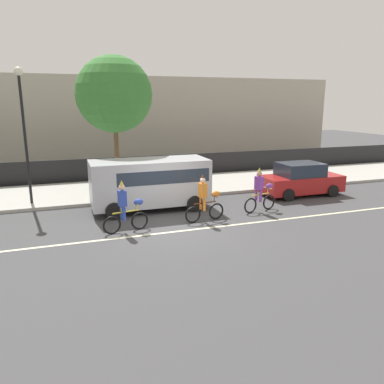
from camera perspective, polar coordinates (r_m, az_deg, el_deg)
ground_plane at (r=14.14m, az=-2.69°, el=-5.37°), size 80.00×80.00×0.00m
road_centre_line at (r=13.68m, az=-2.09°, el=-6.00°), size 36.00×0.14×0.01m
sidewalk_curb at (r=20.21m, az=-7.93°, el=0.53°), size 60.00×5.00×0.15m
fence_line at (r=22.88m, az=-9.42°, el=3.60°), size 40.00×0.08×1.40m
building_backdrop at (r=31.66m, az=-6.34°, el=10.94°), size 28.00×8.00×6.37m
parade_cyclist_cobalt at (r=13.60m, az=-10.06°, el=-2.62°), size 1.70×0.54×1.92m
parade_cyclist_orange at (r=14.60m, az=2.02°, el=-1.30°), size 1.71×0.52×1.92m
parade_cyclist_purple at (r=16.17m, az=10.41°, el=-0.05°), size 1.69×0.57×1.92m
parked_van_silver at (r=16.27m, az=-6.20°, el=1.76°), size 5.00×2.22×2.18m
parked_car_red at (r=19.55m, az=16.22°, el=1.79°), size 4.10×1.92×1.64m
street_lamp_post at (r=17.80m, az=-24.37°, el=10.46°), size 0.36×0.36×5.86m
street_tree_far_corner at (r=19.75m, az=-11.78°, el=14.33°), size 3.82×3.82×6.72m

